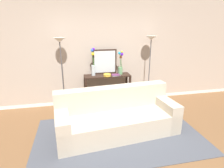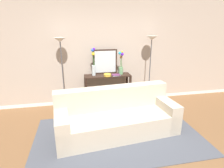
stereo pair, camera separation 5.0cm
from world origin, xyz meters
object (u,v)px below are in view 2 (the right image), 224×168
object	(u,v)px
book_stack	(116,75)
book_row_under_console	(95,104)
floor_lamp_right	(151,51)
fruit_bowl	(107,75)
vase_short_flowers	(121,65)
vase_tall_flowers	(93,64)
console_table	(108,85)
couch	(116,118)
wall_mirror	(105,62)
floor_lamp_left	(61,54)

from	to	relation	value
book_stack	book_row_under_console	bearing A→B (deg)	167.72
floor_lamp_right	fruit_bowl	xyz separation A→B (m)	(-1.15, -0.09, -0.54)
book_stack	floor_lamp_right	bearing A→B (deg)	6.00
floor_lamp_right	fruit_bowl	distance (m)	1.28
vase_short_flowers	vase_tall_flowers	bearing A→B (deg)	179.06
console_table	floor_lamp_right	xyz separation A→B (m)	(1.13, -0.02, 0.84)
couch	vase_tall_flowers	xyz separation A→B (m)	(-0.29, 1.32, 0.81)
console_table	vase_tall_flowers	bearing A→B (deg)	175.79
couch	fruit_bowl	bearing A→B (deg)	88.39
wall_mirror	book_stack	distance (m)	0.46
couch	console_table	xyz separation A→B (m)	(0.06, 1.29, 0.26)
couch	console_table	world-z (taller)	couch
console_table	vase_short_flowers	distance (m)	0.62
couch	wall_mirror	distance (m)	1.67
console_table	couch	bearing A→B (deg)	-92.49
vase_short_flowers	book_row_under_console	distance (m)	1.24
floor_lamp_left	floor_lamp_right	world-z (taller)	floor_lamp_right
vase_tall_flowers	book_stack	world-z (taller)	vase_tall_flowers
floor_lamp_right	console_table	bearing A→B (deg)	179.00
console_table	fruit_bowl	size ratio (longest dim) A/B	6.35
couch	floor_lamp_right	world-z (taller)	floor_lamp_right
vase_short_flowers	couch	bearing A→B (deg)	-107.29
floor_lamp_left	book_stack	size ratio (longest dim) A/B	8.31
floor_lamp_left	book_row_under_console	world-z (taller)	floor_lamp_left
fruit_bowl	book_stack	world-z (taller)	fruit_bowl
fruit_bowl	book_stack	bearing A→B (deg)	-1.18
wall_mirror	vase_tall_flowers	size ratio (longest dim) A/B	0.91
console_table	wall_mirror	xyz separation A→B (m)	(-0.03, 0.15, 0.58)
floor_lamp_left	book_stack	xyz separation A→B (m)	(1.30, -0.10, -0.55)
floor_lamp_left	vase_short_flowers	bearing A→B (deg)	1.34
book_row_under_console	console_table	bearing A→B (deg)	0.00
floor_lamp_left	vase_tall_flowers	xyz separation A→B (m)	(0.75, 0.05, -0.28)
book_stack	vase_short_flowers	bearing A→B (deg)	40.33
couch	vase_short_flowers	size ratio (longest dim) A/B	3.99
fruit_bowl	floor_lamp_left	bearing A→B (deg)	175.03
wall_mirror	book_stack	bearing A→B (deg)	-49.94
console_table	book_row_under_console	world-z (taller)	console_table
floor_lamp_left	book_row_under_console	distance (m)	1.55
book_row_under_console	floor_lamp_right	bearing A→B (deg)	-0.76
fruit_bowl	book_row_under_console	bearing A→B (deg)	160.69
wall_mirror	vase_tall_flowers	bearing A→B (deg)	-158.33
floor_lamp_left	wall_mirror	size ratio (longest dim) A/B	2.85
floor_lamp_left	floor_lamp_right	distance (m)	2.23
console_table	book_row_under_console	bearing A→B (deg)	-180.00
vase_short_flowers	book_row_under_console	world-z (taller)	vase_short_flowers
console_table	book_stack	size ratio (longest dim) A/B	5.45
vase_tall_flowers	vase_short_flowers	world-z (taller)	vase_tall_flowers
vase_tall_flowers	fruit_bowl	world-z (taller)	vase_tall_flowers
wall_mirror	vase_short_flowers	bearing A→B (deg)	-19.75
couch	book_stack	xyz separation A→B (m)	(0.25, 1.18, 0.55)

